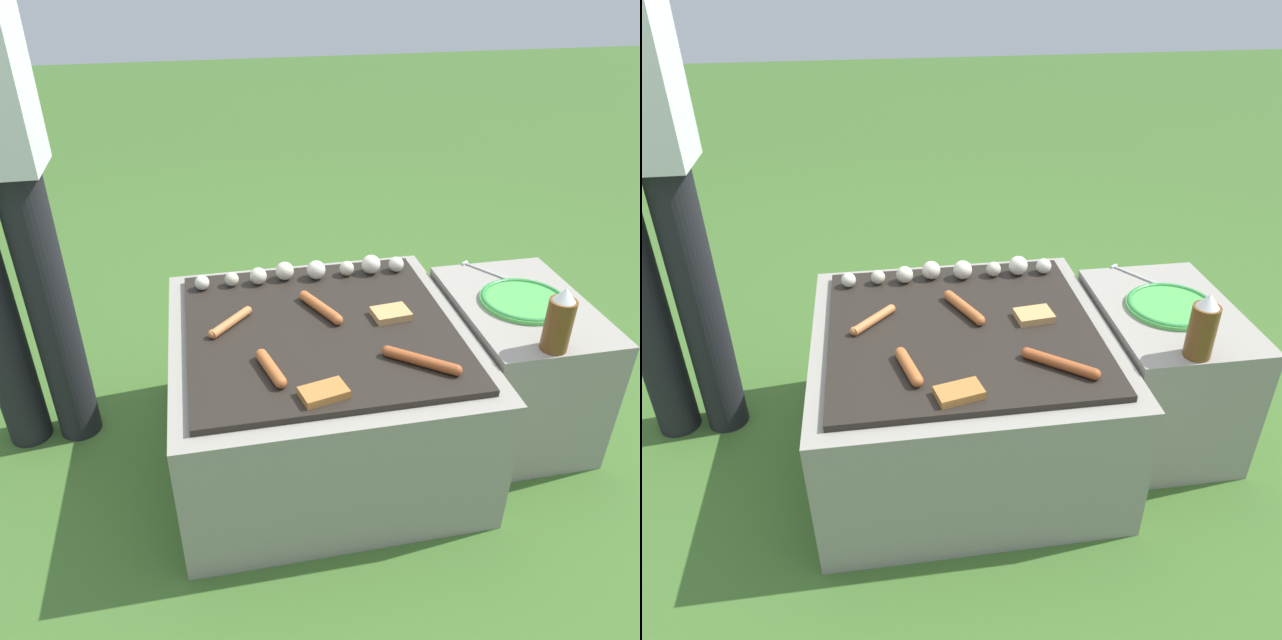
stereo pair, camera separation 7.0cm
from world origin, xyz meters
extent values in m
plane|color=#3D6628|center=(0.00, 0.00, 0.00)|extent=(14.00, 14.00, 0.00)
cube|color=gray|center=(0.00, 0.00, 0.20)|extent=(0.80, 0.80, 0.41)
cube|color=black|center=(0.00, 0.00, 0.42)|extent=(0.71, 0.71, 0.02)
cube|color=gray|center=(0.60, 0.01, 0.21)|extent=(0.37, 0.53, 0.42)
cylinder|color=black|center=(-0.87, 0.22, 0.42)|extent=(0.12, 0.12, 0.83)
cylinder|color=black|center=(-0.72, 0.22, 0.42)|extent=(0.12, 0.12, 0.83)
cylinder|color=#B7602D|center=(-0.16, -0.18, 0.44)|extent=(0.06, 0.13, 0.03)
sphere|color=#B7602D|center=(-0.17, -0.12, 0.44)|extent=(0.03, 0.03, 0.03)
sphere|color=#B7602D|center=(-0.14, -0.24, 0.44)|extent=(0.03, 0.03, 0.03)
cylinder|color=#C6753D|center=(-0.23, 0.05, 0.44)|extent=(0.12, 0.12, 0.02)
sphere|color=#C6753D|center=(-0.29, 0.00, 0.44)|extent=(0.02, 0.02, 0.02)
sphere|color=#C6753D|center=(-0.18, 0.10, 0.44)|extent=(0.02, 0.02, 0.02)
cylinder|color=#B7602D|center=(0.02, 0.08, 0.44)|extent=(0.09, 0.16, 0.03)
sphere|color=#B7602D|center=(-0.02, 0.15, 0.44)|extent=(0.03, 0.03, 0.03)
sphere|color=#B7602D|center=(0.05, 0.00, 0.44)|extent=(0.03, 0.03, 0.03)
cylinder|color=#A34C23|center=(0.21, -0.22, 0.44)|extent=(0.16, 0.13, 0.03)
sphere|color=#A34C23|center=(0.14, -0.17, 0.44)|extent=(0.03, 0.03, 0.03)
sphere|color=#A34C23|center=(0.28, -0.28, 0.44)|extent=(0.03, 0.03, 0.03)
cube|color=tan|center=(0.20, 0.01, 0.43)|extent=(0.11, 0.08, 0.02)
cube|color=#B27033|center=(-0.05, -0.29, 0.43)|extent=(0.12, 0.09, 0.02)
sphere|color=silver|center=(-0.30, 0.27, 0.45)|extent=(0.04, 0.04, 0.04)
sphere|color=beige|center=(-0.21, 0.28, 0.45)|extent=(0.04, 0.04, 0.04)
sphere|color=beige|center=(-0.13, 0.27, 0.45)|extent=(0.05, 0.05, 0.05)
sphere|color=beige|center=(-0.05, 0.29, 0.45)|extent=(0.06, 0.06, 0.06)
sphere|color=silver|center=(0.04, 0.27, 0.45)|extent=(0.06, 0.06, 0.06)
sphere|color=beige|center=(0.14, 0.28, 0.45)|extent=(0.05, 0.05, 0.05)
sphere|color=silver|center=(0.22, 0.27, 0.45)|extent=(0.06, 0.06, 0.06)
sphere|color=silver|center=(0.30, 0.27, 0.45)|extent=(0.05, 0.05, 0.05)
cylinder|color=#4CB24C|center=(0.60, 0.01, 0.43)|extent=(0.25, 0.25, 0.01)
torus|color=#338C3F|center=(0.60, 0.01, 0.44)|extent=(0.24, 0.24, 0.01)
cylinder|color=brown|center=(0.56, -0.22, 0.49)|extent=(0.07, 0.07, 0.14)
cone|color=white|center=(0.56, -0.22, 0.58)|extent=(0.05, 0.05, 0.03)
cylinder|color=silver|center=(0.58, 0.19, 0.43)|extent=(0.11, 0.16, 0.01)
cube|color=silver|center=(0.53, 0.27, 0.43)|extent=(0.02, 0.02, 0.01)
camera|label=1|loc=(-0.28, -1.38, 1.32)|focal=35.00mm
camera|label=2|loc=(-0.21, -1.40, 1.32)|focal=35.00mm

